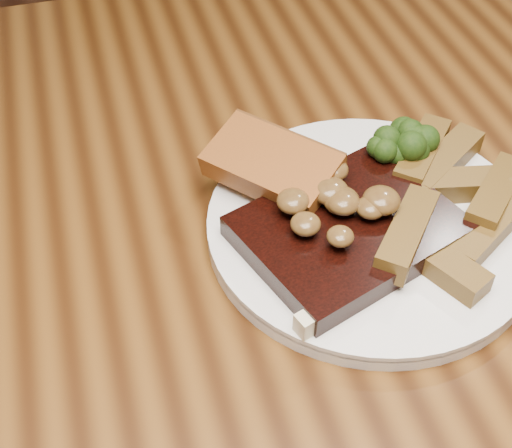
# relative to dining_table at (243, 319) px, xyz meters

# --- Properties ---
(dining_table) EXTENTS (1.60, 0.90, 0.75)m
(dining_table) POSITION_rel_dining_table_xyz_m (0.00, 0.00, 0.00)
(dining_table) COLOR #553211
(dining_table) RESTS_ON ground
(chair_far) EXTENTS (0.56, 0.56, 0.91)m
(chair_far) POSITION_rel_dining_table_xyz_m (0.14, 0.60, -0.16)
(chair_far) COLOR black
(chair_far) RESTS_ON ground
(plate) EXTENTS (0.30, 0.30, 0.01)m
(plate) POSITION_rel_dining_table_xyz_m (0.11, -0.01, 0.10)
(plate) COLOR silver
(plate) RESTS_ON dining_table
(steak) EXTENTS (0.19, 0.17, 0.02)m
(steak) POSITION_rel_dining_table_xyz_m (0.08, -0.03, 0.12)
(steak) COLOR black
(steak) RESTS_ON plate
(steak_bone) EXTENTS (0.14, 0.06, 0.02)m
(steak_bone) POSITION_rel_dining_table_xyz_m (0.08, -0.08, 0.11)
(steak_bone) COLOR beige
(steak_bone) RESTS_ON plate
(mushroom_pile) EXTENTS (0.08, 0.08, 0.03)m
(mushroom_pile) POSITION_rel_dining_table_xyz_m (0.08, -0.01, 0.14)
(mushroom_pile) COLOR brown
(mushroom_pile) RESTS_ON steak
(garlic_bread) EXTENTS (0.11, 0.12, 0.02)m
(garlic_bread) POSITION_rel_dining_table_xyz_m (0.04, 0.04, 0.12)
(garlic_bread) COLOR brown
(garlic_bread) RESTS_ON plate
(potato_wedges) EXTENTS (0.12, 0.12, 0.02)m
(potato_wedges) POSITION_rel_dining_table_xyz_m (0.16, -0.02, 0.12)
(potato_wedges) COLOR brown
(potato_wedges) RESTS_ON plate
(broccoli_cluster) EXTENTS (0.07, 0.07, 0.04)m
(broccoli_cluster) POSITION_rel_dining_table_xyz_m (0.16, 0.05, 0.12)
(broccoli_cluster) COLOR #21350C
(broccoli_cluster) RESTS_ON plate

